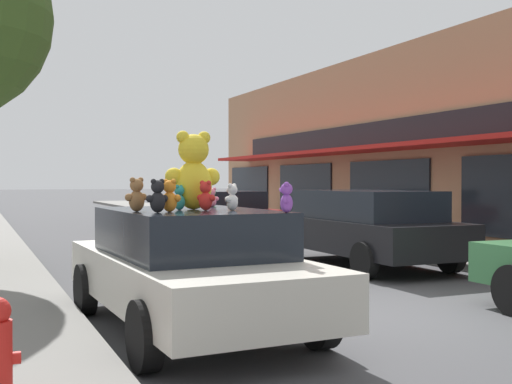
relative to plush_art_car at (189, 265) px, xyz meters
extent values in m
plane|color=#424244|center=(2.63, -0.19, -0.77)|extent=(260.00, 260.00, 0.00)
cube|color=red|center=(8.51, 6.39, 1.96)|extent=(1.51, 26.96, 0.12)
cube|color=black|center=(9.22, 6.39, 2.51)|extent=(0.08, 25.68, 0.70)
cube|color=black|center=(9.23, 9.07, 0.63)|extent=(0.06, 4.07, 2.00)
cube|color=black|center=(9.23, 14.42, 0.63)|extent=(0.06, 4.07, 2.00)
cube|color=black|center=(9.23, 19.77, 0.63)|extent=(0.06, 4.07, 2.00)
cube|color=beige|center=(0.00, 0.00, -0.15)|extent=(2.08, 4.58, 0.57)
cube|color=black|center=(0.00, 0.00, 0.40)|extent=(1.78, 2.54, 0.52)
cylinder|color=black|center=(-0.99, 1.36, -0.43)|extent=(0.22, 0.68, 0.67)
cylinder|color=black|center=(0.89, 1.43, -0.43)|extent=(0.22, 0.68, 0.67)
cylinder|color=black|center=(-0.89, -1.43, -0.43)|extent=(0.22, 0.68, 0.67)
cylinder|color=black|center=(0.99, -1.36, -0.43)|extent=(0.22, 0.68, 0.67)
ellipsoid|color=yellow|center=(0.07, 0.05, 0.95)|extent=(0.45, 0.38, 0.58)
sphere|color=yellow|center=(0.07, 0.05, 1.38)|extent=(0.37, 0.37, 0.37)
sphere|color=yellow|center=(0.20, 0.05, 1.52)|extent=(0.15, 0.15, 0.15)
sphere|color=yellow|center=(-0.06, 0.05, 1.52)|extent=(0.15, 0.15, 0.15)
sphere|color=#FFFF4D|center=(0.07, 0.20, 1.35)|extent=(0.14, 0.14, 0.14)
sphere|color=yellow|center=(0.31, 0.08, 1.05)|extent=(0.21, 0.21, 0.21)
sphere|color=yellow|center=(-0.16, 0.08, 1.05)|extent=(0.21, 0.21, 0.21)
ellipsoid|color=pink|center=(0.51, 0.61, 0.74)|extent=(0.16, 0.15, 0.16)
sphere|color=pink|center=(0.51, 0.61, 0.86)|extent=(0.13, 0.13, 0.10)
sphere|color=pink|center=(0.54, 0.59, 0.90)|extent=(0.06, 0.06, 0.04)
sphere|color=pink|center=(0.47, 0.62, 0.90)|extent=(0.06, 0.06, 0.04)
sphere|color=#FFA3DA|center=(0.52, 0.64, 0.85)|extent=(0.05, 0.05, 0.04)
sphere|color=pink|center=(0.57, 0.59, 0.77)|extent=(0.08, 0.08, 0.06)
sphere|color=pink|center=(0.45, 0.64, 0.77)|extent=(0.08, 0.08, 0.06)
ellipsoid|color=black|center=(-0.53, -0.56, 0.77)|extent=(0.21, 0.19, 0.22)
sphere|color=black|center=(-0.53, -0.56, 0.94)|extent=(0.18, 0.18, 0.14)
sphere|color=black|center=(-0.48, -0.54, 1.00)|extent=(0.07, 0.07, 0.06)
sphere|color=black|center=(-0.58, -0.57, 1.00)|extent=(0.07, 0.07, 0.06)
sphere|color=#3A3A3D|center=(-0.55, -0.50, 0.93)|extent=(0.07, 0.07, 0.05)
sphere|color=black|center=(-0.45, -0.52, 0.81)|extent=(0.10, 0.10, 0.08)
sphere|color=black|center=(-0.62, -0.57, 0.81)|extent=(0.10, 0.10, 0.08)
ellipsoid|color=green|center=(0.70, 1.10, 0.74)|extent=(0.15, 0.14, 0.15)
sphere|color=green|center=(0.70, 1.10, 0.84)|extent=(0.13, 0.13, 0.09)
sphere|color=green|center=(0.72, 1.12, 0.88)|extent=(0.05, 0.05, 0.04)
sphere|color=green|center=(0.67, 1.09, 0.88)|extent=(0.05, 0.05, 0.04)
sphere|color=#5ADA6D|center=(0.68, 1.14, 0.84)|extent=(0.05, 0.05, 0.04)
sphere|color=green|center=(0.74, 1.14, 0.76)|extent=(0.07, 0.07, 0.05)
sphere|color=green|center=(0.64, 1.08, 0.76)|extent=(0.07, 0.07, 0.05)
ellipsoid|color=teal|center=(-0.14, -0.07, 0.75)|extent=(0.18, 0.18, 0.18)
sphere|color=teal|center=(-0.14, -0.07, 0.89)|extent=(0.16, 0.16, 0.12)
sphere|color=teal|center=(-0.10, -0.05, 0.93)|extent=(0.07, 0.07, 0.05)
sphere|color=teal|center=(-0.17, -0.09, 0.93)|extent=(0.07, 0.07, 0.05)
sphere|color=#47CDC6|center=(-0.17, -0.03, 0.88)|extent=(0.06, 0.06, 0.04)
sphere|color=teal|center=(-0.08, -0.02, 0.79)|extent=(0.09, 0.09, 0.07)
sphere|color=teal|center=(-0.21, -0.10, 0.79)|extent=(0.09, 0.09, 0.07)
ellipsoid|color=white|center=(0.39, -0.40, 0.76)|extent=(0.19, 0.19, 0.19)
sphere|color=white|center=(0.39, -0.40, 0.90)|extent=(0.17, 0.17, 0.12)
sphere|color=white|center=(0.42, -0.38, 0.95)|extent=(0.07, 0.07, 0.05)
sphere|color=white|center=(0.35, -0.43, 0.95)|extent=(0.07, 0.07, 0.05)
sphere|color=white|center=(0.36, -0.36, 0.89)|extent=(0.06, 0.06, 0.05)
sphere|color=white|center=(0.44, -0.35, 0.79)|extent=(0.10, 0.10, 0.07)
sphere|color=white|center=(0.32, -0.44, 0.79)|extent=(0.10, 0.10, 0.07)
ellipsoid|color=purple|center=(0.72, -1.14, 0.76)|extent=(0.19, 0.20, 0.20)
sphere|color=purple|center=(0.72, -1.14, 0.91)|extent=(0.18, 0.18, 0.13)
sphere|color=purple|center=(0.74, -1.10, 0.97)|extent=(0.07, 0.07, 0.05)
sphere|color=purple|center=(0.70, -1.18, 0.97)|extent=(0.07, 0.07, 0.05)
sphere|color=#BA67ED|center=(0.67, -1.11, 0.91)|extent=(0.07, 0.07, 0.05)
sphere|color=purple|center=(0.75, -1.06, 0.80)|extent=(0.10, 0.10, 0.07)
sphere|color=purple|center=(0.67, -1.20, 0.80)|extent=(0.10, 0.10, 0.07)
ellipsoid|color=olive|center=(-0.68, -0.23, 0.78)|extent=(0.22, 0.21, 0.24)
sphere|color=olive|center=(-0.68, -0.23, 0.95)|extent=(0.19, 0.19, 0.15)
sphere|color=olive|center=(-0.63, -0.21, 1.01)|extent=(0.08, 0.08, 0.06)
sphere|color=olive|center=(-0.73, -0.25, 1.01)|extent=(0.08, 0.08, 0.06)
sphere|color=tan|center=(-0.70, -0.17, 0.94)|extent=(0.07, 0.07, 0.06)
sphere|color=olive|center=(-0.59, -0.18, 0.82)|extent=(0.11, 0.11, 0.09)
sphere|color=olive|center=(-0.77, -0.25, 0.82)|extent=(0.11, 0.11, 0.09)
ellipsoid|color=red|center=(0.11, -0.28, 0.77)|extent=(0.20, 0.21, 0.21)
sphere|color=red|center=(0.11, -0.28, 0.93)|extent=(0.19, 0.19, 0.13)
sphere|color=red|center=(0.13, -0.32, 0.98)|extent=(0.08, 0.08, 0.06)
sphere|color=red|center=(0.08, -0.24, 0.98)|extent=(0.08, 0.08, 0.06)
sphere|color=#FF4741|center=(0.16, -0.25, 0.92)|extent=(0.07, 0.07, 0.05)
sphere|color=red|center=(0.16, -0.35, 0.81)|extent=(0.11, 0.11, 0.08)
sphere|color=red|center=(0.07, -0.20, 0.81)|extent=(0.11, 0.11, 0.08)
ellipsoid|color=orange|center=(-0.37, -0.45, 0.77)|extent=(0.22, 0.22, 0.22)
sphere|color=orange|center=(-0.37, -0.45, 0.94)|extent=(0.20, 0.20, 0.14)
sphere|color=orange|center=(-0.33, -0.49, 0.99)|extent=(0.08, 0.08, 0.06)
sphere|color=orange|center=(-0.40, -0.41, 0.99)|extent=(0.08, 0.08, 0.06)
sphere|color=#FFBA41|center=(-0.32, -0.41, 0.93)|extent=(0.08, 0.08, 0.05)
sphere|color=orange|center=(-0.30, -0.51, 0.81)|extent=(0.12, 0.12, 0.08)
sphere|color=orange|center=(-0.42, -0.38, 0.81)|extent=(0.12, 0.12, 0.08)
cube|color=black|center=(5.06, 3.91, -0.11)|extent=(2.00, 4.66, 0.65)
cube|color=black|center=(5.06, 3.91, 0.51)|extent=(1.76, 3.17, 0.59)
cylinder|color=black|center=(4.08, 5.35, -0.43)|extent=(0.20, 0.67, 0.67)
cylinder|color=black|center=(6.04, 5.35, -0.43)|extent=(0.20, 0.67, 0.67)
cylinder|color=black|center=(4.08, 2.47, -0.43)|extent=(0.20, 0.67, 0.67)
cylinder|color=black|center=(6.04, 2.47, -0.43)|extent=(0.20, 0.67, 0.67)
cube|color=maroon|center=(5.06, 11.71, -0.15)|extent=(1.99, 4.03, 0.57)
cube|color=black|center=(5.06, 11.71, 0.41)|extent=(1.76, 2.30, 0.54)
cylinder|color=black|center=(4.08, 12.96, -0.43)|extent=(0.20, 0.67, 0.67)
cylinder|color=black|center=(6.03, 12.96, -0.43)|extent=(0.20, 0.67, 0.67)
cylinder|color=black|center=(4.08, 10.46, -0.43)|extent=(0.20, 0.67, 0.67)
cylinder|color=black|center=(6.03, 10.46, -0.43)|extent=(0.20, 0.67, 0.67)
cylinder|color=red|center=(-2.07, -2.35, -0.27)|extent=(0.10, 0.09, 0.09)
camera|label=1|loc=(-2.33, -7.24, 1.00)|focal=45.00mm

